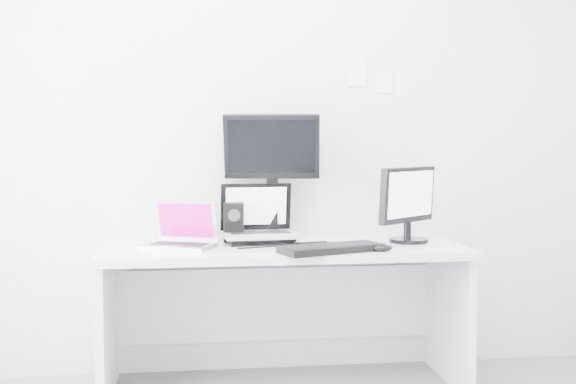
% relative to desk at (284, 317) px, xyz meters
% --- Properties ---
extents(back_wall, '(3.60, 0.00, 3.60)m').
position_rel_desk_xyz_m(back_wall, '(0.00, 0.35, 0.99)').
color(back_wall, silver).
rests_on(back_wall, ground).
extents(desk, '(1.80, 0.70, 0.73)m').
position_rel_desk_xyz_m(desk, '(0.00, 0.00, 0.00)').
color(desk, silver).
rests_on(desk, ground).
extents(macbook, '(0.40, 0.35, 0.25)m').
position_rel_desk_xyz_m(macbook, '(-0.52, -0.04, 0.49)').
color(macbook, '#A9A9AE').
rests_on(macbook, desk).
extents(speaker, '(0.13, 0.13, 0.20)m').
position_rel_desk_xyz_m(speaker, '(-0.24, 0.18, 0.47)').
color(speaker, black).
rests_on(speaker, desk).
extents(dell_laptop, '(0.40, 0.32, 0.31)m').
position_rel_desk_xyz_m(dell_laptop, '(-0.11, 0.11, 0.52)').
color(dell_laptop, '#A3A5AA').
rests_on(dell_laptop, desk).
extents(rear_monitor, '(0.52, 0.26, 0.68)m').
position_rel_desk_xyz_m(rear_monitor, '(-0.03, 0.23, 0.71)').
color(rear_monitor, black).
rests_on(rear_monitor, desk).
extents(samsung_monitor, '(0.47, 0.44, 0.40)m').
position_rel_desk_xyz_m(samsung_monitor, '(0.66, 0.04, 0.57)').
color(samsung_monitor, black).
rests_on(samsung_monitor, desk).
extents(keyboard, '(0.53, 0.34, 0.03)m').
position_rel_desk_xyz_m(keyboard, '(0.20, -0.24, 0.38)').
color(keyboard, black).
rests_on(keyboard, desk).
extents(mouse, '(0.10, 0.07, 0.03)m').
position_rel_desk_xyz_m(mouse, '(0.44, -0.26, 0.38)').
color(mouse, black).
rests_on(mouse, desk).
extents(wall_note_0, '(0.10, 0.00, 0.14)m').
position_rel_desk_xyz_m(wall_note_0, '(0.45, 0.34, 1.26)').
color(wall_note_0, white).
rests_on(wall_note_0, back_wall).
extents(wall_note_1, '(0.09, 0.00, 0.13)m').
position_rel_desk_xyz_m(wall_note_1, '(0.60, 0.34, 1.22)').
color(wall_note_1, white).
rests_on(wall_note_1, back_wall).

